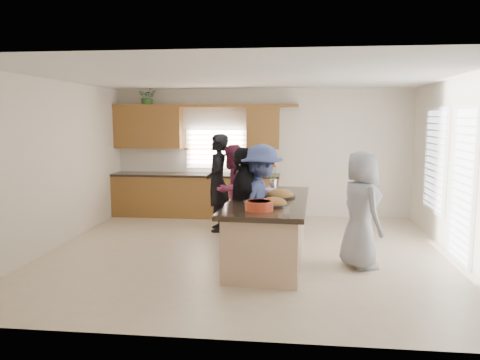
# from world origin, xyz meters

# --- Properties ---
(floor) EXTENTS (6.50, 6.50, 0.00)m
(floor) POSITION_xyz_m (0.00, 0.00, 0.00)
(floor) COLOR beige
(floor) RESTS_ON ground
(room_shell) EXTENTS (6.52, 6.02, 2.81)m
(room_shell) POSITION_xyz_m (0.00, 0.00, 1.90)
(room_shell) COLOR silver
(room_shell) RESTS_ON ground
(back_cabinetry) EXTENTS (4.08, 0.66, 2.46)m
(back_cabinetry) POSITION_xyz_m (-1.47, 2.73, 0.91)
(back_cabinetry) COLOR brown
(back_cabinetry) RESTS_ON ground
(right_wall_glazing) EXTENTS (0.06, 4.00, 2.25)m
(right_wall_glazing) POSITION_xyz_m (3.22, -0.13, 1.34)
(right_wall_glazing) COLOR white
(right_wall_glazing) RESTS_ON ground
(island) EXTENTS (1.29, 2.75, 0.95)m
(island) POSITION_xyz_m (0.34, -0.32, 0.45)
(island) COLOR tan
(island) RESTS_ON ground
(platter_front) EXTENTS (0.43, 0.43, 0.17)m
(platter_front) POSITION_xyz_m (0.43, -0.83, 0.98)
(platter_front) COLOR black
(platter_front) RESTS_ON island
(platter_mid) EXTENTS (0.48, 0.48, 0.19)m
(platter_mid) POSITION_xyz_m (0.51, -0.15, 0.98)
(platter_mid) COLOR black
(platter_mid) RESTS_ON island
(platter_back) EXTENTS (0.33, 0.33, 0.13)m
(platter_back) POSITION_xyz_m (0.11, 0.20, 0.98)
(platter_back) COLOR black
(platter_back) RESTS_ON island
(salad_bowl) EXTENTS (0.37, 0.37, 0.13)m
(salad_bowl) POSITION_xyz_m (0.26, -1.22, 1.02)
(salad_bowl) COLOR #CF4325
(salad_bowl) RESTS_ON island
(clear_cup) EXTENTS (0.09, 0.09, 0.10)m
(clear_cup) POSITION_xyz_m (0.62, -1.46, 1.00)
(clear_cup) COLOR white
(clear_cup) RESTS_ON island
(plate_stack) EXTENTS (0.23, 0.23, 0.05)m
(plate_stack) POSITION_xyz_m (0.28, 0.42, 0.97)
(plate_stack) COLOR #997CB5
(plate_stack) RESTS_ON island
(flower_vase) EXTENTS (0.14, 0.14, 0.43)m
(flower_vase) POSITION_xyz_m (0.36, 0.82, 1.17)
(flower_vase) COLOR silver
(flower_vase) RESTS_ON island
(potted_plant) EXTENTS (0.44, 0.40, 0.45)m
(potted_plant) POSITION_xyz_m (-2.49, 2.82, 2.62)
(potted_plant) COLOR #39692A
(potted_plant) RESTS_ON back_cabinetry
(woman_left_back) EXTENTS (0.57, 0.75, 1.87)m
(woman_left_back) POSITION_xyz_m (-0.73, 1.45, 0.93)
(woman_left_back) COLOR black
(woman_left_back) RESTS_ON ground
(woman_left_mid) EXTENTS (0.93, 1.01, 1.68)m
(woman_left_mid) POSITION_xyz_m (-0.42, 1.22, 0.84)
(woman_left_mid) COLOR maroon
(woman_left_mid) RESTS_ON ground
(woman_left_front) EXTENTS (0.64, 1.09, 1.74)m
(woman_left_front) POSITION_xyz_m (-0.05, -0.38, 0.87)
(woman_left_front) COLOR black
(woman_left_front) RESTS_ON ground
(woman_right_back) EXTENTS (0.92, 1.28, 1.78)m
(woman_right_back) POSITION_xyz_m (0.23, -0.36, 0.89)
(woman_right_back) COLOR #39467D
(woman_right_back) RESTS_ON ground
(woman_right_front) EXTENTS (0.82, 0.98, 1.71)m
(woman_right_front) POSITION_xyz_m (1.69, -0.53, 0.86)
(woman_right_front) COLOR gray
(woman_right_front) RESTS_ON ground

